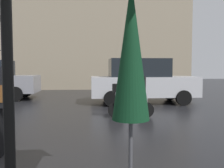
% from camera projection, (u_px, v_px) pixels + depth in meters
% --- Properties ---
extents(folded_patio_umbrella_near, '(0.37, 0.37, 2.23)m').
position_uv_depth(folded_patio_umbrella_near, '(131.00, 60.00, 2.16)').
color(folded_patio_umbrella_near, black).
rests_on(folded_patio_umbrella_near, ground).
extents(parked_scooter, '(1.37, 0.32, 1.23)m').
position_uv_depth(parked_scooter, '(130.00, 99.00, 7.31)').
color(parked_scooter, black).
rests_on(parked_scooter, ground).
extents(parked_car_right, '(4.37, 1.90, 1.86)m').
position_uv_depth(parked_car_right, '(142.00, 81.00, 10.42)').
color(parked_car_right, silver).
rests_on(parked_car_right, ground).
extents(building_block, '(15.92, 2.66, 12.12)m').
position_uv_depth(building_block, '(78.00, 4.00, 17.78)').
color(building_block, gray).
rests_on(building_block, ground).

